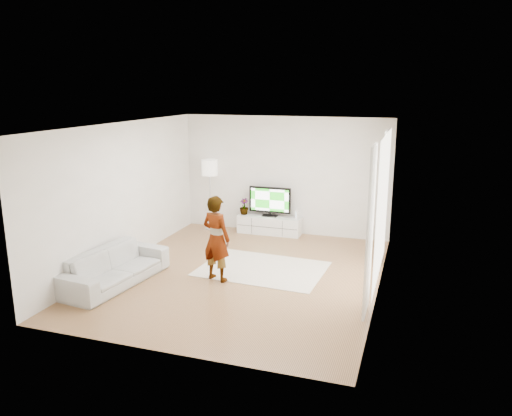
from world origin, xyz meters
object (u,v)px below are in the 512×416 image
(media_console, at_px, (269,225))
(floor_lamp, at_px, (210,171))
(television, at_px, (270,200))
(rug, at_px, (262,269))
(sofa, at_px, (115,267))
(player, at_px, (216,238))

(media_console, distance_m, floor_lamp, 1.96)
(television, xyz_separation_m, rug, (0.57, -2.39, -0.81))
(media_console, distance_m, sofa, 4.25)
(media_console, relative_size, sofa, 0.70)
(television, height_order, floor_lamp, floor_lamp)
(sofa, bearing_deg, rug, -49.53)
(television, bearing_deg, player, -90.93)
(player, xyz_separation_m, sofa, (-1.68, -0.72, -0.48))
(media_console, distance_m, television, 0.60)
(rug, xyz_separation_m, floor_lamp, (-2.08, 2.30, 1.46))
(media_console, xyz_separation_m, television, (-0.00, 0.03, 0.60))
(television, height_order, sofa, television)
(media_console, distance_m, player, 3.22)
(floor_lamp, bearing_deg, player, -64.82)
(television, xyz_separation_m, floor_lamp, (-1.51, -0.09, 0.66))
(player, relative_size, sofa, 0.73)
(rug, relative_size, sofa, 1.09)
(television, distance_m, rug, 2.59)
(television, relative_size, player, 0.65)
(rug, bearing_deg, sofa, -146.50)
(media_console, xyz_separation_m, sofa, (-1.73, -3.88, 0.10))
(television, distance_m, player, 3.19)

